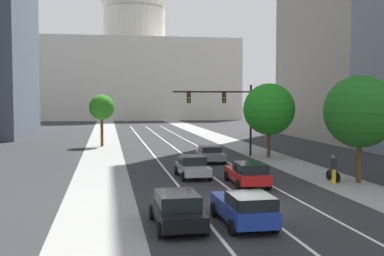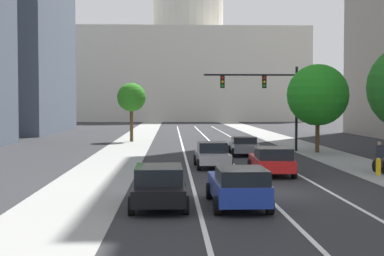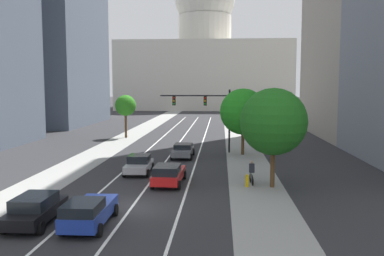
{
  "view_description": "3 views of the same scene",
  "coord_description": "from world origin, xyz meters",
  "px_view_note": "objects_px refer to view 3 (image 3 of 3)",
  "views": [
    {
      "loc": [
        -7.16,
        -23.29,
        5.49
      ],
      "look_at": [
        1.7,
        27.67,
        2.24
      ],
      "focal_mm": 45.72,
      "sensor_mm": 36.0,
      "label": 1
    },
    {
      "loc": [
        -3.83,
        -23.41,
        3.74
      ],
      "look_at": [
        -1.91,
        28.97,
        1.48
      ],
      "focal_mm": 52.64,
      "sensor_mm": 36.0,
      "label": 2
    },
    {
      "loc": [
        5.14,
        -23.12,
        7.03
      ],
      "look_at": [
        1.15,
        33.57,
        1.24
      ],
      "focal_mm": 38.84,
      "sensor_mm": 36.0,
      "label": 3
    }
  ],
  "objects_px": {
    "car_gray": "(183,150)",
    "street_tree_mid_right": "(273,122)",
    "car_black": "(35,209)",
    "street_tree_far_right": "(243,112)",
    "fire_hydrant": "(247,180)",
    "cyclist": "(252,173)",
    "capitol_building": "(205,60)",
    "car_silver": "(139,164)",
    "street_tree_mid_left": "(126,106)",
    "traffic_signal_mast": "(208,108)",
    "car_blue": "(89,211)",
    "car_red": "(168,174)"
  },
  "relations": [
    {
      "from": "car_gray",
      "to": "street_tree_mid_right",
      "type": "bearing_deg",
      "value": -146.52
    },
    {
      "from": "car_gray",
      "to": "car_black",
      "type": "height_order",
      "value": "car_black"
    },
    {
      "from": "car_gray",
      "to": "street_tree_far_right",
      "type": "height_order",
      "value": "street_tree_far_right"
    },
    {
      "from": "fire_hydrant",
      "to": "cyclist",
      "type": "distance_m",
      "value": 0.98
    },
    {
      "from": "capitol_building",
      "to": "cyclist",
      "type": "relative_size",
      "value": 29.5
    },
    {
      "from": "street_tree_far_right",
      "to": "car_silver",
      "type": "bearing_deg",
      "value": -131.75
    },
    {
      "from": "car_black",
      "to": "street_tree_far_right",
      "type": "relative_size",
      "value": 0.67
    },
    {
      "from": "car_silver",
      "to": "car_gray",
      "type": "bearing_deg",
      "value": -21.87
    },
    {
      "from": "street_tree_mid_right",
      "to": "car_gray",
      "type": "bearing_deg",
      "value": 122.34
    },
    {
      "from": "car_gray",
      "to": "street_tree_mid_left",
      "type": "distance_m",
      "value": 18.08
    },
    {
      "from": "car_gray",
      "to": "traffic_signal_mast",
      "type": "height_order",
      "value": "traffic_signal_mast"
    },
    {
      "from": "car_blue",
      "to": "car_black",
      "type": "relative_size",
      "value": 1.03
    },
    {
      "from": "capitol_building",
      "to": "cyclist",
      "type": "height_order",
      "value": "capitol_building"
    },
    {
      "from": "car_red",
      "to": "car_black",
      "type": "distance_m",
      "value": 10.58
    },
    {
      "from": "cyclist",
      "to": "fire_hydrant",
      "type": "bearing_deg",
      "value": 151.23
    },
    {
      "from": "car_black",
      "to": "street_tree_far_right",
      "type": "bearing_deg",
      "value": -28.44
    },
    {
      "from": "traffic_signal_mast",
      "to": "street_tree_far_right",
      "type": "distance_m",
      "value": 3.88
    },
    {
      "from": "car_blue",
      "to": "street_tree_mid_left",
      "type": "distance_m",
      "value": 36.29
    },
    {
      "from": "car_red",
      "to": "car_black",
      "type": "relative_size",
      "value": 1.07
    },
    {
      "from": "car_silver",
      "to": "traffic_signal_mast",
      "type": "bearing_deg",
      "value": -26.18
    },
    {
      "from": "car_silver",
      "to": "fire_hydrant",
      "type": "bearing_deg",
      "value": -116.53
    },
    {
      "from": "fire_hydrant",
      "to": "street_tree_mid_left",
      "type": "height_order",
      "value": "street_tree_mid_left"
    },
    {
      "from": "cyclist",
      "to": "street_tree_mid_left",
      "type": "relative_size",
      "value": 0.3
    },
    {
      "from": "traffic_signal_mast",
      "to": "street_tree_mid_left",
      "type": "relative_size",
      "value": 1.28
    },
    {
      "from": "traffic_signal_mast",
      "to": "street_tree_far_right",
      "type": "xyz_separation_m",
      "value": [
        3.66,
        -1.25,
        -0.27
      ]
    },
    {
      "from": "capitol_building",
      "to": "street_tree_far_right",
      "type": "bearing_deg",
      "value": -85.12
    },
    {
      "from": "traffic_signal_mast",
      "to": "street_tree_mid_left",
      "type": "bearing_deg",
      "value": 134.55
    },
    {
      "from": "car_black",
      "to": "street_tree_far_right",
      "type": "height_order",
      "value": "street_tree_far_right"
    },
    {
      "from": "car_gray",
      "to": "car_silver",
      "type": "relative_size",
      "value": 1.05
    },
    {
      "from": "cyclist",
      "to": "street_tree_mid_left",
      "type": "distance_m",
      "value": 30.19
    },
    {
      "from": "traffic_signal_mast",
      "to": "car_blue",
      "type": "bearing_deg",
      "value": -102.13
    },
    {
      "from": "car_silver",
      "to": "cyclist",
      "type": "xyz_separation_m",
      "value": [
        8.78,
        -3.13,
        0.09
      ]
    },
    {
      "from": "car_red",
      "to": "car_black",
      "type": "xyz_separation_m",
      "value": [
        -5.71,
        -8.91,
        0.01
      ]
    },
    {
      "from": "car_red",
      "to": "street_tree_far_right",
      "type": "xyz_separation_m",
      "value": [
        5.95,
        13.48,
        3.64
      ]
    },
    {
      "from": "car_silver",
      "to": "street_tree_mid_left",
      "type": "height_order",
      "value": "street_tree_mid_left"
    },
    {
      "from": "car_red",
      "to": "street_tree_far_right",
      "type": "bearing_deg",
      "value": -22.14
    },
    {
      "from": "capitol_building",
      "to": "car_blue",
      "type": "height_order",
      "value": "capitol_building"
    },
    {
      "from": "car_silver",
      "to": "cyclist",
      "type": "height_order",
      "value": "cyclist"
    },
    {
      "from": "car_gray",
      "to": "car_red",
      "type": "relative_size",
      "value": 0.89
    },
    {
      "from": "street_tree_far_right",
      "to": "car_black",
      "type": "bearing_deg",
      "value": -117.51
    },
    {
      "from": "cyclist",
      "to": "street_tree_mid_right",
      "type": "relative_size",
      "value": 0.25
    },
    {
      "from": "fire_hydrant",
      "to": "street_tree_mid_left",
      "type": "relative_size",
      "value": 0.16
    },
    {
      "from": "car_blue",
      "to": "traffic_signal_mast",
      "type": "relative_size",
      "value": 0.63
    },
    {
      "from": "capitol_building",
      "to": "car_silver",
      "type": "xyz_separation_m",
      "value": [
        -1.43,
        -96.2,
        -14.02
      ]
    },
    {
      "from": "car_red",
      "to": "street_tree_far_right",
      "type": "height_order",
      "value": "street_tree_far_right"
    },
    {
      "from": "capitol_building",
      "to": "street_tree_far_right",
      "type": "relative_size",
      "value": 7.49
    },
    {
      "from": "car_silver",
      "to": "car_black",
      "type": "distance_m",
      "value": 12.85
    },
    {
      "from": "street_tree_far_right",
      "to": "fire_hydrant",
      "type": "bearing_deg",
      "value": -91.62
    },
    {
      "from": "car_black",
      "to": "street_tree_mid_left",
      "type": "height_order",
      "value": "street_tree_mid_left"
    },
    {
      "from": "capitol_building",
      "to": "car_black",
      "type": "bearing_deg",
      "value": -92.26
    }
  ]
}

